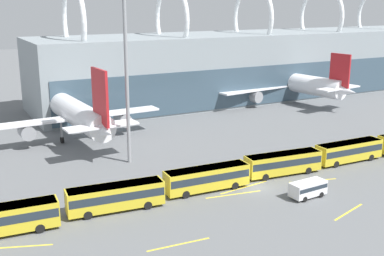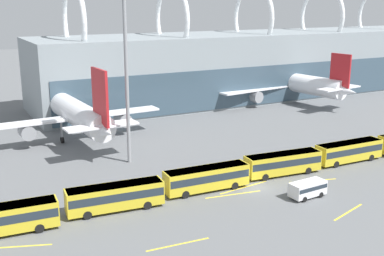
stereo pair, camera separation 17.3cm
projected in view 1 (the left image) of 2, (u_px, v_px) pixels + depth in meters
ground_plane at (257, 188)px, 63.27m from camera, size 440.00×440.00×0.00m
terminal_building at (318, 59)px, 134.14m from camera, size 155.85×23.65×28.31m
airliner_at_gate_near at (75, 113)px, 84.30m from camera, size 30.89×35.12×14.19m
airliner_at_gate_far at (288, 82)px, 118.74m from camera, size 42.73×40.84×12.89m
shuttle_bus_0 at (3, 218)px, 50.25m from camera, size 11.55×3.30×3.15m
shuttle_bus_1 at (116, 196)px, 56.15m from camera, size 11.58×3.55×3.15m
shuttle_bus_2 at (207, 177)px, 62.10m from camera, size 11.51×3.11×3.15m
shuttle_bus_3 at (283, 162)px, 67.91m from camera, size 11.59×3.62×3.15m
shuttle_bus_4 at (349, 150)px, 73.40m from camera, size 11.46×2.84×3.15m
service_van_foreground at (308, 188)px, 60.20m from camera, size 4.96×2.35×2.04m
floodlight_mast at (126, 57)px, 69.63m from camera, size 2.17×2.17×25.93m
lane_stripe_0 at (3, 248)px, 47.96m from camera, size 9.24×3.54×0.01m
lane_stripe_1 at (179, 244)px, 48.63m from camera, size 6.87×0.71×0.01m
lane_stripe_2 at (313, 181)px, 66.09m from camera, size 6.76×2.15×0.01m
lane_stripe_3 at (244, 187)px, 63.67m from camera, size 8.01×1.24×0.01m
lane_stripe_4 at (234, 194)px, 61.30m from camera, size 7.58×1.40×0.01m
lane_stripe_5 at (349, 212)px, 56.19m from camera, size 6.27×2.11×0.01m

